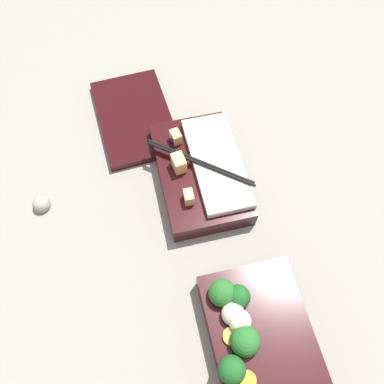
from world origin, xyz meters
name	(u,v)px	position (x,y,z in m)	size (l,w,h in m)	color
ground_plane	(221,254)	(0.00, 0.00, 0.00)	(3.00, 3.00, 0.00)	gray
bento_tray_vegetable	(258,341)	(-0.14, -0.01, 0.02)	(0.22, 0.14, 0.07)	black
bento_tray_rice	(202,171)	(0.14, 0.00, 0.02)	(0.22, 0.16, 0.06)	black
bento_lid	(135,117)	(0.30, 0.09, 0.01)	(0.21, 0.13, 0.01)	black
pebble_0	(41,205)	(0.15, 0.27, 0.01)	(0.03, 0.03, 0.03)	gray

